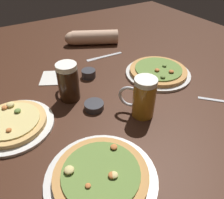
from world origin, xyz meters
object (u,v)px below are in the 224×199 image
object	(u,v)px
beer_mug_amber	(143,98)
knife_right	(104,56)
beer_mug_dark	(68,82)
diner_arm	(90,38)
ramekin_butter	(89,74)
pizza_plate_far	(13,123)
ramekin_sauce	(94,106)
pizza_plate_side	(158,72)
pizza_plate_near	(101,176)
napkin_folded	(54,77)

from	to	relation	value
beer_mug_amber	knife_right	distance (m)	0.52
beer_mug_dark	diner_arm	distance (m)	0.56
beer_mug_amber	ramekin_butter	bearing A→B (deg)	98.77
pizza_plate_far	ramekin_sauce	xyz separation A→B (m)	(0.30, -0.06, -0.00)
knife_right	pizza_plate_side	bearing A→B (deg)	-66.47
ramekin_sauce	knife_right	bearing A→B (deg)	55.08
ramekin_sauce	ramekin_butter	distance (m)	0.25
pizza_plate_near	napkin_folded	world-z (taller)	pizza_plate_near
beer_mug_amber	ramekin_butter	world-z (taller)	beer_mug_amber
pizza_plate_near	diner_arm	bearing A→B (deg)	64.91
beer_mug_dark	ramekin_butter	size ratio (longest dim) A/B	2.41
napkin_folded	diner_arm	distance (m)	0.43
pizza_plate_near	diner_arm	world-z (taller)	diner_arm
pizza_plate_far	ramekin_butter	size ratio (longest dim) A/B	4.31
napkin_folded	beer_mug_amber	bearing A→B (deg)	-64.54
pizza_plate_near	beer_mug_dark	xyz separation A→B (m)	(0.08, 0.42, 0.06)
pizza_plate_far	pizza_plate_side	bearing A→B (deg)	0.63
pizza_plate_side	beer_mug_dark	distance (m)	0.46
ramekin_butter	beer_mug_dark	bearing A→B (deg)	-143.39
napkin_folded	diner_arm	xyz separation A→B (m)	(0.34, 0.27, 0.04)
beer_mug_dark	ramekin_butter	bearing A→B (deg)	36.61
ramekin_sauce	diner_arm	size ratio (longest dim) A/B	0.25
beer_mug_amber	knife_right	size ratio (longest dim) A/B	0.74
pizza_plate_side	diner_arm	bearing A→B (deg)	103.47
pizza_plate_far	ramekin_butter	distance (m)	0.43
pizza_plate_side	beer_mug_amber	xyz separation A→B (m)	(-0.25, -0.20, 0.06)
ramekin_butter	napkin_folded	size ratio (longest dim) A/B	0.52
pizza_plate_far	beer_mug_dark	distance (m)	0.26
pizza_plate_near	ramekin_butter	xyz separation A→B (m)	(0.22, 0.53, 0.00)
pizza_plate_side	pizza_plate_near	bearing A→B (deg)	-145.24
beer_mug_dark	beer_mug_amber	size ratio (longest dim) A/B	1.01
ramekin_sauce	napkin_folded	distance (m)	0.31
beer_mug_dark	diner_arm	xyz separation A→B (m)	(0.33, 0.45, -0.04)
pizza_plate_near	pizza_plate_far	bearing A→B (deg)	115.20
napkin_folded	knife_right	bearing A→B (deg)	12.00
beer_mug_amber	pizza_plate_side	bearing A→B (deg)	37.85
pizza_plate_near	pizza_plate_far	distance (m)	0.40
ramekin_butter	knife_right	bearing A→B (deg)	40.57
beer_mug_amber	ramekin_sauce	distance (m)	0.20
ramekin_butter	pizza_plate_near	bearing A→B (deg)	-113.01
ramekin_sauce	ramekin_butter	bearing A→B (deg)	68.53
pizza_plate_near	knife_right	size ratio (longest dim) A/B	1.51
pizza_plate_near	beer_mug_dark	distance (m)	0.43
pizza_plate_far	napkin_folded	bearing A→B (deg)	45.46
knife_right	ramekin_butter	bearing A→B (deg)	-139.43
pizza_plate_side	beer_mug_dark	xyz separation A→B (m)	(-0.45, 0.05, 0.06)
pizza_plate_near	ramekin_sauce	distance (m)	0.33
ramekin_butter	napkin_folded	xyz separation A→B (m)	(-0.15, 0.08, -0.02)
ramekin_butter	knife_right	xyz separation A→B (m)	(0.17, 0.15, -0.02)
ramekin_sauce	diner_arm	distance (m)	0.64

